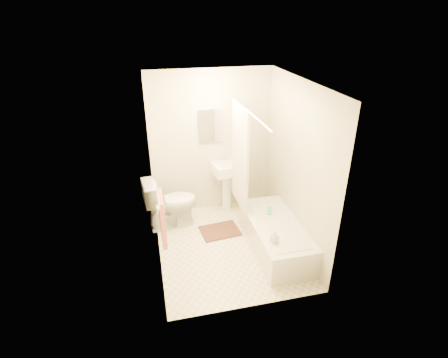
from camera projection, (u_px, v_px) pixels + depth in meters
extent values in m
plane|color=beige|center=(228.00, 246.00, 5.22)|extent=(2.40, 2.40, 0.00)
plane|color=white|center=(229.00, 83.00, 4.16)|extent=(2.40, 2.40, 0.00)
cube|color=beige|center=(211.00, 143.00, 5.74)|extent=(2.00, 0.02, 2.40)
cube|color=beige|center=(153.00, 181.00, 4.49)|extent=(0.02, 2.40, 2.40)
cube|color=beige|center=(297.00, 167.00, 4.90)|extent=(0.02, 2.40, 2.40)
cube|color=white|center=(211.00, 126.00, 5.59)|extent=(0.40, 0.03, 0.55)
cylinder|color=silver|center=(249.00, 112.00, 4.49)|extent=(0.03, 1.70, 0.03)
cube|color=silver|center=(240.00, 156.00, 5.18)|extent=(0.04, 0.80, 1.55)
cylinder|color=silver|center=(158.00, 197.00, 4.32)|extent=(0.02, 0.60, 0.02)
cube|color=#CC7266|center=(162.00, 219.00, 4.47)|extent=(0.06, 0.45, 0.66)
cylinder|color=white|center=(161.00, 209.00, 4.83)|extent=(0.11, 0.12, 0.12)
imported|color=white|center=(171.00, 203.00, 5.56)|extent=(0.89, 0.56, 0.82)
cube|color=#4F2C23|center=(220.00, 231.00, 5.56)|extent=(0.64, 0.51, 0.02)
imported|color=white|center=(275.00, 237.00, 4.54)|extent=(0.10, 0.10, 0.19)
cube|color=#45BE83|center=(269.00, 211.00, 5.26)|extent=(0.14, 0.21, 0.04)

